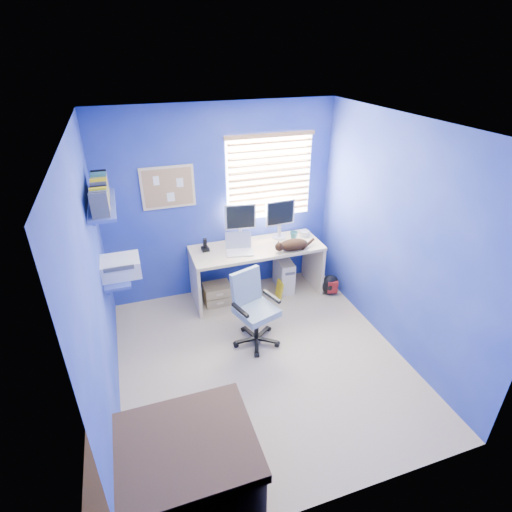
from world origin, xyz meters
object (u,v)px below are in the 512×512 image
object	(u,v)px
desk	(257,271)
office_chair	(254,317)
laptop	(239,245)
cat	(294,245)
tower_pc	(284,274)

from	to	relation	value
desk	office_chair	size ratio (longest dim) A/B	1.98
laptop	office_chair	size ratio (longest dim) A/B	0.38
cat	tower_pc	world-z (taller)	cat
desk	cat	size ratio (longest dim) A/B	4.40
laptop	office_chair	world-z (taller)	laptop
laptop	cat	distance (m)	0.70
desk	tower_pc	distance (m)	0.44
tower_pc	office_chair	distance (m)	1.21
tower_pc	office_chair	xyz separation A→B (m)	(-0.75, -0.94, 0.10)
laptop	cat	world-z (taller)	laptop
desk	office_chair	bearing A→B (deg)	-110.67
desk	laptop	bearing A→B (deg)	-162.28
laptop	desk	bearing A→B (deg)	28.04
cat	tower_pc	distance (m)	0.64
cat	office_chair	world-z (taller)	cat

